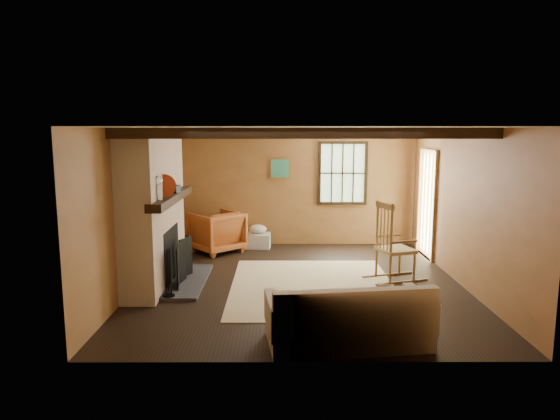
{
  "coord_description": "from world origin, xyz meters",
  "views": [
    {
      "loc": [
        -0.32,
        -7.58,
        2.35
      ],
      "look_at": [
        -0.3,
        0.4,
        1.09
      ],
      "focal_mm": 32.0,
      "sensor_mm": 36.0,
      "label": 1
    }
  ],
  "objects_px": {
    "fireplace": "(155,213)",
    "rocking_chair": "(393,247)",
    "sofa": "(349,322)",
    "armchair": "(217,232)",
    "laundry_basket": "(258,241)"
  },
  "relations": [
    {
      "from": "rocking_chair",
      "to": "laundry_basket",
      "type": "distance_m",
      "value": 3.19
    },
    {
      "from": "fireplace",
      "to": "sofa",
      "type": "height_order",
      "value": "fireplace"
    },
    {
      "from": "sofa",
      "to": "fireplace",
      "type": "bearing_deg",
      "value": 132.24
    },
    {
      "from": "fireplace",
      "to": "armchair",
      "type": "relative_size",
      "value": 2.69
    },
    {
      "from": "sofa",
      "to": "laundry_basket",
      "type": "distance_m",
      "value": 4.85
    },
    {
      "from": "sofa",
      "to": "laundry_basket",
      "type": "relative_size",
      "value": 3.77
    },
    {
      "from": "rocking_chair",
      "to": "armchair",
      "type": "bearing_deg",
      "value": 40.03
    },
    {
      "from": "fireplace",
      "to": "sofa",
      "type": "relative_size",
      "value": 1.27
    },
    {
      "from": "fireplace",
      "to": "rocking_chair",
      "type": "xyz_separation_m",
      "value": [
        3.72,
        0.15,
        -0.57
      ]
    },
    {
      "from": "sofa",
      "to": "laundry_basket",
      "type": "xyz_separation_m",
      "value": [
        -1.21,
        4.7,
        -0.11
      ]
    },
    {
      "from": "armchair",
      "to": "fireplace",
      "type": "bearing_deg",
      "value": 30.5
    },
    {
      "from": "sofa",
      "to": "armchair",
      "type": "xyz_separation_m",
      "value": [
        -2.0,
        4.36,
        0.15
      ]
    },
    {
      "from": "armchair",
      "to": "sofa",
      "type": "bearing_deg",
      "value": 73.74
    },
    {
      "from": "rocking_chair",
      "to": "fireplace",
      "type": "bearing_deg",
      "value": 74.23
    },
    {
      "from": "rocking_chair",
      "to": "armchair",
      "type": "xyz_separation_m",
      "value": [
        -3.04,
        1.89,
        -0.13
      ]
    }
  ]
}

